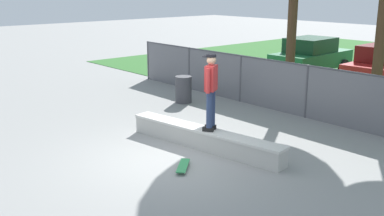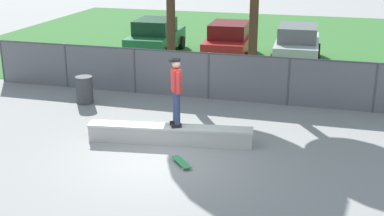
{
  "view_description": "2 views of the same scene",
  "coord_description": "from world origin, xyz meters",
  "px_view_note": "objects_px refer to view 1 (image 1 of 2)",
  "views": [
    {
      "loc": [
        7.68,
        -6.14,
        3.82
      ],
      "look_at": [
        -0.37,
        0.94,
        0.97
      ],
      "focal_mm": 42.51,
      "sensor_mm": 36.0,
      "label": 1
    },
    {
      "loc": [
        3.98,
        -11.22,
        5.34
      ],
      "look_at": [
        0.48,
        1.37,
        0.94
      ],
      "focal_mm": 48.25,
      "sensor_mm": 36.0,
      "label": 2
    }
  ],
  "objects_px": {
    "trash_bin": "(183,89)",
    "skateboard": "(183,166)",
    "car_green": "(311,56)",
    "skateboarder": "(211,88)",
    "concrete_ledge": "(204,138)"
  },
  "relations": [
    {
      "from": "skateboarder",
      "to": "car_green",
      "type": "distance_m",
      "value": 11.07
    },
    {
      "from": "skateboarder",
      "to": "car_green",
      "type": "bearing_deg",
      "value": 112.21
    },
    {
      "from": "concrete_ledge",
      "to": "car_green",
      "type": "bearing_deg",
      "value": 111.27
    },
    {
      "from": "skateboarder",
      "to": "concrete_ledge",
      "type": "bearing_deg",
      "value": -165.42
    },
    {
      "from": "skateboarder",
      "to": "skateboard",
      "type": "bearing_deg",
      "value": -68.36
    },
    {
      "from": "car_green",
      "to": "trash_bin",
      "type": "relative_size",
      "value": 4.69
    },
    {
      "from": "trash_bin",
      "to": "skateboard",
      "type": "bearing_deg",
      "value": -40.39
    },
    {
      "from": "skateboarder",
      "to": "skateboard",
      "type": "distance_m",
      "value": 2.02
    },
    {
      "from": "concrete_ledge",
      "to": "skateboard",
      "type": "distance_m",
      "value": 1.45
    },
    {
      "from": "car_green",
      "to": "trash_bin",
      "type": "bearing_deg",
      "value": -88.57
    },
    {
      "from": "skateboard",
      "to": "car_green",
      "type": "distance_m",
      "value": 12.48
    },
    {
      "from": "skateboard",
      "to": "car_green",
      "type": "bearing_deg",
      "value": 112.15
    },
    {
      "from": "concrete_ledge",
      "to": "car_green",
      "type": "relative_size",
      "value": 1.05
    },
    {
      "from": "skateboard",
      "to": "car_green",
      "type": "relative_size",
      "value": 0.17
    },
    {
      "from": "skateboarder",
      "to": "trash_bin",
      "type": "distance_m",
      "value": 4.83
    }
  ]
}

